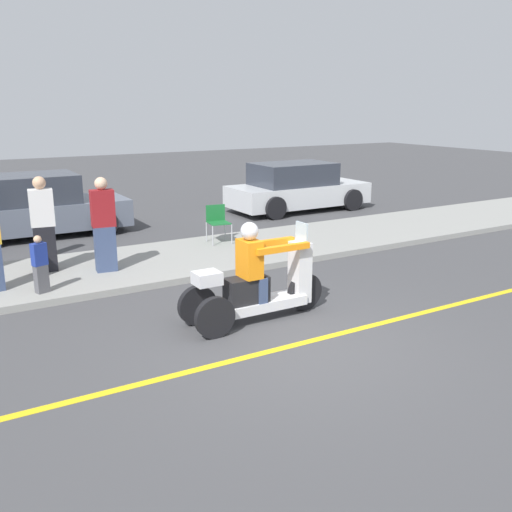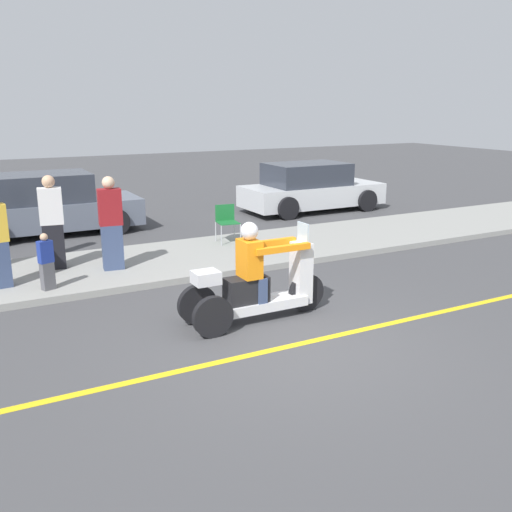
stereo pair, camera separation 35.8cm
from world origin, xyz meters
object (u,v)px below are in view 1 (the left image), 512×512
(spectator_by_tree, at_px, (104,226))
(motorcycle_trike, at_px, (256,285))
(parked_car_lot_right, at_px, (33,207))
(spectator_near_curb, at_px, (43,226))
(folding_chair_set_back, at_px, (217,220))
(parked_car_lot_far, at_px, (297,188))
(spectator_mid_group, at_px, (40,265))

(spectator_by_tree, bearing_deg, motorcycle_trike, -68.93)
(motorcycle_trike, xyz_separation_m, spectator_by_tree, (-1.27, 3.29, 0.41))
(spectator_by_tree, relative_size, parked_car_lot_right, 0.41)
(motorcycle_trike, relative_size, parked_car_lot_right, 0.54)
(motorcycle_trike, bearing_deg, parked_car_lot_right, 103.28)
(spectator_by_tree, height_order, parked_car_lot_right, spectator_by_tree)
(spectator_near_curb, xyz_separation_m, parked_car_lot_right, (0.44, 3.68, -0.26))
(motorcycle_trike, height_order, spectator_by_tree, spectator_by_tree)
(motorcycle_trike, distance_m, parked_car_lot_right, 7.73)
(motorcycle_trike, height_order, folding_chair_set_back, motorcycle_trike)
(folding_chair_set_back, xyz_separation_m, parked_car_lot_far, (4.10, 2.87, 0.05))
(motorcycle_trike, height_order, parked_car_lot_far, motorcycle_trike)
(spectator_near_curb, height_order, parked_car_lot_far, spectator_near_curb)
(parked_car_lot_right, relative_size, parked_car_lot_far, 1.01)
(spectator_mid_group, xyz_separation_m, parked_car_lot_far, (8.17, 4.56, 0.09))
(parked_car_lot_far, bearing_deg, folding_chair_set_back, -145.07)
(spectator_near_curb, relative_size, parked_car_lot_far, 0.41)
(motorcycle_trike, distance_m, parked_car_lot_far, 9.10)
(folding_chair_set_back, bearing_deg, spectator_near_curb, -173.32)
(parked_car_lot_right, distance_m, parked_car_lot_far, 7.42)
(spectator_near_curb, height_order, spectator_mid_group, spectator_near_curb)
(parked_car_lot_right, bearing_deg, folding_chair_set_back, -44.42)
(spectator_by_tree, distance_m, parked_car_lot_right, 4.27)
(motorcycle_trike, distance_m, folding_chair_set_back, 4.54)
(spectator_mid_group, relative_size, parked_car_lot_far, 0.23)
(spectator_mid_group, height_order, parked_car_lot_far, parked_car_lot_far)
(folding_chair_set_back, bearing_deg, motorcycle_trike, -109.74)
(spectator_mid_group, distance_m, parked_car_lot_far, 9.36)
(motorcycle_trike, xyz_separation_m, parked_car_lot_right, (-1.78, 7.52, 0.16))
(folding_chair_set_back, bearing_deg, parked_car_lot_right, 135.58)
(spectator_by_tree, xyz_separation_m, folding_chair_set_back, (2.80, 0.99, -0.33))
(spectator_near_curb, relative_size, parked_car_lot_right, 0.41)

